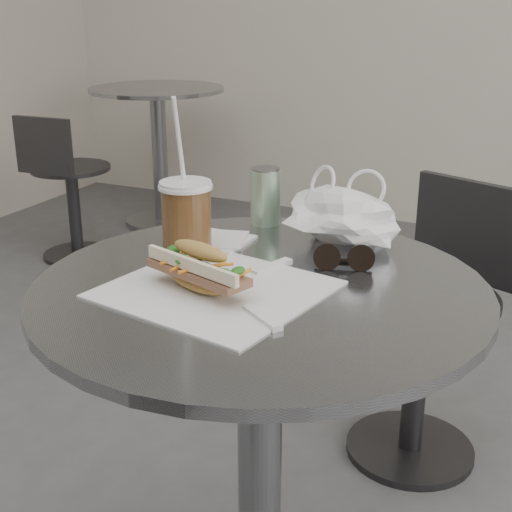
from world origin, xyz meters
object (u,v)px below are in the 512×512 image
at_px(chair_far, 428,339).
at_px(cafe_table, 260,426).
at_px(bg_table, 159,140).
at_px(iced_coffee, 186,216).
at_px(drink_can, 265,196).
at_px(bg_chair, 68,196).
at_px(sunglasses, 344,260).
at_px(banh_mi, 199,268).

bearing_deg(chair_far, cafe_table, 100.57).
bearing_deg(bg_table, iced_coffee, -56.26).
bearing_deg(cafe_table, drink_can, 112.79).
bearing_deg(drink_can, chair_far, 56.82).
bearing_deg(bg_chair, chair_far, -25.98).
height_order(bg_chair, sunglasses, sunglasses).
relative_size(bg_table, iced_coffee, 2.58).
height_order(chair_far, sunglasses, sunglasses).
relative_size(cafe_table, chair_far, 1.03).
xyz_separation_m(bg_table, iced_coffee, (1.41, -2.11, 0.34)).
bearing_deg(bg_table, drink_can, -52.15).
distance_m(bg_table, bg_chair, 0.68).
relative_size(bg_chair, sunglasses, 6.60).
relative_size(chair_far, drink_can, 6.25).
height_order(cafe_table, iced_coffee, iced_coffee).
bearing_deg(chair_far, drink_can, 79.00).
height_order(cafe_table, sunglasses, sunglasses).
distance_m(bg_table, banh_mi, 2.75).
relative_size(bg_table, bg_chair, 1.06).
xyz_separation_m(iced_coffee, drink_can, (0.06, 0.22, -0.01)).
bearing_deg(bg_table, sunglasses, -50.65).
bearing_deg(iced_coffee, bg_table, 123.74).
relative_size(bg_chair, drink_can, 5.88).
bearing_deg(chair_far, bg_chair, -1.43).
distance_m(bg_table, chair_far, 2.29).
relative_size(bg_chair, iced_coffee, 2.42).
bearing_deg(chair_far, iced_coffee, 84.40).
xyz_separation_m(cafe_table, sunglasses, (0.10, 0.12, 0.29)).
bearing_deg(sunglasses, drink_can, 121.25).
distance_m(cafe_table, iced_coffee, 0.40).
distance_m(banh_mi, iced_coffee, 0.20).
bearing_deg(bg_chair, iced_coffee, -46.43).
height_order(iced_coffee, sunglasses, iced_coffee).
height_order(cafe_table, banh_mi, banh_mi).
relative_size(bg_table, banh_mi, 2.99).
bearing_deg(banh_mi, iced_coffee, 143.86).
bearing_deg(drink_can, banh_mi, -81.84).
relative_size(iced_coffee, sunglasses, 2.73).
xyz_separation_m(bg_table, bg_chair, (-0.09, -0.66, -0.15)).
bearing_deg(iced_coffee, chair_far, 62.22).
relative_size(cafe_table, banh_mi, 3.07).
bearing_deg(drink_can, bg_chair, 141.68).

